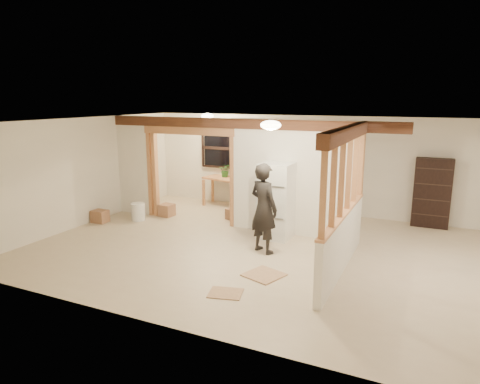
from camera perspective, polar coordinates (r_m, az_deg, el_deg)
The scene contains 28 objects.
floor at distance 8.55m, azimuth 3.16°, elevation -7.70°, with size 9.00×6.50×0.01m, color #C8B494.
ceiling at distance 8.04m, azimuth 3.37°, elevation 9.30°, with size 9.00×6.50×0.01m, color white.
wall_back at distance 11.24m, azimuth 9.38°, elevation 3.65°, with size 9.00×0.01×2.50m, color white.
wall_front at distance 5.41m, azimuth -9.58°, elevation -5.92°, with size 9.00×0.01×2.50m, color white.
wall_left at distance 10.68m, azimuth -19.83°, elevation 2.61°, with size 0.01×6.50×2.50m, color white.
partition_left_stub at distance 11.26m, azimuth -13.93°, elevation 3.47°, with size 0.90×0.12×2.50m, color white.
partition_center at distance 9.25m, azimuth 7.15°, elevation 1.84°, with size 2.80×0.12×2.50m, color white.
doorway_frame at distance 10.35m, azimuth -6.72°, elevation 2.14°, with size 2.46×0.14×2.20m, color tan.
header_beam_back at distance 9.54m, azimuth 0.38°, elevation 9.10°, with size 7.00×0.18×0.22m, color #57301D.
header_beam_right at distance 7.22m, azimuth 14.17°, elevation 7.64°, with size 0.18×3.30×0.22m, color #57301D.
pony_wall at distance 7.60m, azimuth 13.42°, elevation -6.62°, with size 0.12×3.20×1.00m, color white.
stud_partition at distance 7.31m, azimuth 13.87°, elevation 2.01°, with size 0.14×3.20×1.32m, color tan.
window_back at distance 12.08m, azimuth -2.69°, elevation 5.84°, with size 1.12×0.10×1.10m, color black.
ceiling_dome_main at distance 7.47m, azimuth 4.11°, elevation 8.90°, with size 0.36×0.36×0.16m, color #FFEABF.
ceiling_dome_util at distance 11.19m, azimuth -4.36°, elevation 10.08°, with size 0.32×0.32×0.14m, color #FFEABF.
hanging_bulb at distance 10.36m, azimuth -3.79°, elevation 8.23°, with size 0.07×0.07×0.07m, color #FFD88C.
refrigerator at distance 9.07m, azimuth 4.83°, elevation -1.19°, with size 0.66×0.65×1.61m, color white.
woman at distance 8.18m, azimuth 3.18°, elevation -2.18°, with size 0.64×0.42×1.75m, color black.
work_table at distance 11.84m, azimuth -1.83°, elevation 0.05°, with size 1.25×0.63×0.79m, color tan.
potted_plant at distance 11.83m, azimuth -1.96°, elevation 2.89°, with size 0.33×0.29×0.37m, color #367833.
shop_vac at distance 12.10m, azimuth -12.07°, elevation -0.25°, with size 0.51×0.51×0.67m, color #A00F11.
bookshelf at distance 10.73m, azimuth 24.24°, elevation -0.13°, with size 0.80×0.27×1.61m, color black.
bucket at distance 10.75m, azimuth -13.43°, elevation -2.58°, with size 0.33×0.33×0.42m, color silver.
box_util_a at distance 10.55m, azimuth -0.94°, elevation -2.97°, with size 0.31×0.26×0.26m, color #9C6A4B.
box_util_b at distance 10.99m, azimuth -9.75°, elevation -2.40°, with size 0.33×0.33×0.31m, color #9C6A4B.
box_front at distance 10.85m, azimuth -18.17°, elevation -3.10°, with size 0.36×0.29×0.29m, color #9C6A4B.
floor_panel_near at distance 7.37m, azimuth 3.21°, elevation -10.97°, with size 0.58×0.58×0.02m, color tan.
floor_panel_far at distance 6.74m, azimuth -1.95°, elevation -13.33°, with size 0.51×0.40×0.02m, color tan.
Camera 1 is at (2.94, -7.47, 2.94)m, focal length 32.00 mm.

